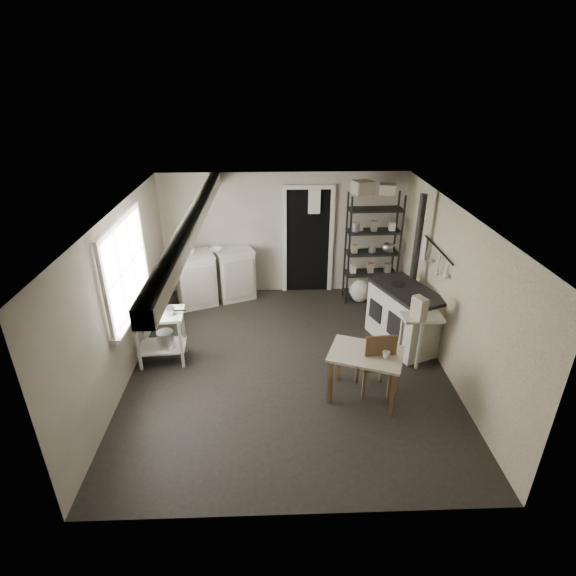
{
  "coord_description": "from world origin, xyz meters",
  "views": [
    {
      "loc": [
        -0.21,
        -5.47,
        3.9
      ],
      "look_at": [
        0.0,
        0.3,
        1.1
      ],
      "focal_mm": 28.0,
      "sensor_mm": 36.0,
      "label": 1
    }
  ],
  "objects_px": {
    "base_cabinets": "(215,277)",
    "flour_sack": "(360,290)",
    "prep_table": "(161,337)",
    "stove": "(404,318)",
    "stockpot": "(148,302)",
    "work_table": "(364,373)",
    "shelf_rack": "(372,251)",
    "chair": "(375,360)"
  },
  "relations": [
    {
      "from": "prep_table",
      "to": "base_cabinets",
      "type": "distance_m",
      "value": 2.07
    },
    {
      "from": "prep_table",
      "to": "flour_sack",
      "type": "relative_size",
      "value": 1.79
    },
    {
      "from": "stove",
      "to": "flour_sack",
      "type": "distance_m",
      "value": 1.48
    },
    {
      "from": "stockpot",
      "to": "chair",
      "type": "height_order",
      "value": "stockpot"
    },
    {
      "from": "stove",
      "to": "prep_table",
      "type": "bearing_deg",
      "value": 164.44
    },
    {
      "from": "prep_table",
      "to": "flour_sack",
      "type": "height_order",
      "value": "prep_table"
    },
    {
      "from": "stove",
      "to": "flour_sack",
      "type": "xyz_separation_m",
      "value": [
        -0.42,
        1.4,
        -0.2
      ]
    },
    {
      "from": "stove",
      "to": "stockpot",
      "type": "bearing_deg",
      "value": 163.03
    },
    {
      "from": "shelf_rack",
      "to": "stockpot",
      "type": "bearing_deg",
      "value": -155.12
    },
    {
      "from": "shelf_rack",
      "to": "chair",
      "type": "bearing_deg",
      "value": -102.29
    },
    {
      "from": "stove",
      "to": "work_table",
      "type": "bearing_deg",
      "value": -145.02
    },
    {
      "from": "prep_table",
      "to": "stove",
      "type": "height_order",
      "value": "stove"
    },
    {
      "from": "shelf_rack",
      "to": "stove",
      "type": "bearing_deg",
      "value": -83.59
    },
    {
      "from": "shelf_rack",
      "to": "flour_sack",
      "type": "height_order",
      "value": "shelf_rack"
    },
    {
      "from": "chair",
      "to": "work_table",
      "type": "bearing_deg",
      "value": -142.95
    },
    {
      "from": "shelf_rack",
      "to": "work_table",
      "type": "relative_size",
      "value": 2.21
    },
    {
      "from": "base_cabinets",
      "to": "chair",
      "type": "distance_m",
      "value": 3.66
    },
    {
      "from": "stockpot",
      "to": "base_cabinets",
      "type": "relative_size",
      "value": 0.18
    },
    {
      "from": "prep_table",
      "to": "base_cabinets",
      "type": "xyz_separation_m",
      "value": [
        0.57,
        1.99,
        0.06
      ]
    },
    {
      "from": "chair",
      "to": "stove",
      "type": "bearing_deg",
      "value": 54.23
    },
    {
      "from": "prep_table",
      "to": "chair",
      "type": "distance_m",
      "value": 3.06
    },
    {
      "from": "prep_table",
      "to": "work_table",
      "type": "height_order",
      "value": "prep_table"
    },
    {
      "from": "work_table",
      "to": "flour_sack",
      "type": "height_order",
      "value": "work_table"
    },
    {
      "from": "base_cabinets",
      "to": "flour_sack",
      "type": "distance_m",
      "value": 2.7
    },
    {
      "from": "stockpot",
      "to": "stove",
      "type": "xyz_separation_m",
      "value": [
        3.81,
        0.29,
        -0.5
      ]
    },
    {
      "from": "stove",
      "to": "flour_sack",
      "type": "height_order",
      "value": "stove"
    },
    {
      "from": "base_cabinets",
      "to": "shelf_rack",
      "type": "relative_size",
      "value": 0.73
    },
    {
      "from": "stockpot",
      "to": "work_table",
      "type": "xyz_separation_m",
      "value": [
        2.95,
        -1.01,
        -0.56
      ]
    },
    {
      "from": "work_table",
      "to": "chair",
      "type": "distance_m",
      "value": 0.23
    },
    {
      "from": "shelf_rack",
      "to": "work_table",
      "type": "height_order",
      "value": "shelf_rack"
    },
    {
      "from": "stove",
      "to": "work_table",
      "type": "height_order",
      "value": "stove"
    },
    {
      "from": "work_table",
      "to": "base_cabinets",
      "type": "bearing_deg",
      "value": 127.49
    },
    {
      "from": "stockpot",
      "to": "stove",
      "type": "height_order",
      "value": "stockpot"
    },
    {
      "from": "stockpot",
      "to": "chair",
      "type": "xyz_separation_m",
      "value": [
        3.1,
        -0.87,
        -0.45
      ]
    },
    {
      "from": "stove",
      "to": "chair",
      "type": "bearing_deg",
      "value": -142.83
    },
    {
      "from": "stockpot",
      "to": "chair",
      "type": "distance_m",
      "value": 3.25
    },
    {
      "from": "stockpot",
      "to": "shelf_rack",
      "type": "height_order",
      "value": "shelf_rack"
    },
    {
      "from": "stockpot",
      "to": "work_table",
      "type": "relative_size",
      "value": 0.28
    },
    {
      "from": "shelf_rack",
      "to": "chair",
      "type": "relative_size",
      "value": 2.07
    },
    {
      "from": "flour_sack",
      "to": "chair",
      "type": "bearing_deg",
      "value": -96.54
    },
    {
      "from": "stockpot",
      "to": "flour_sack",
      "type": "relative_size",
      "value": 0.57
    },
    {
      "from": "base_cabinets",
      "to": "flour_sack",
      "type": "xyz_separation_m",
      "value": [
        2.68,
        -0.21,
        -0.22
      ]
    }
  ]
}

